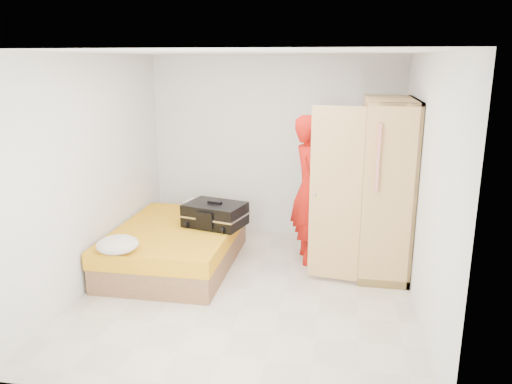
% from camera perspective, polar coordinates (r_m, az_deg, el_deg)
% --- Properties ---
extents(room, '(4.00, 4.02, 2.60)m').
position_cam_1_polar(room, '(5.33, -0.81, 1.55)').
color(room, beige).
rests_on(room, ground).
extents(bed, '(1.42, 2.02, 0.50)m').
position_cam_1_polar(bed, '(6.41, -9.14, -6.12)').
color(bed, olive).
rests_on(bed, ground).
extents(wardrobe, '(1.17, 1.20, 2.10)m').
position_cam_1_polar(wardrobe, '(6.17, 14.13, 0.05)').
color(wardrobe, tan).
rests_on(wardrobe, ground).
extents(person, '(0.61, 0.78, 1.88)m').
position_cam_1_polar(person, '(6.34, 6.14, 0.28)').
color(person, red).
rests_on(person, ground).
extents(suitcase, '(0.84, 0.70, 0.32)m').
position_cam_1_polar(suitcase, '(6.31, -4.71, -2.58)').
color(suitcase, black).
rests_on(suitcase, bed).
extents(round_cushion, '(0.46, 0.46, 0.17)m').
position_cam_1_polar(round_cushion, '(5.65, -15.54, -5.81)').
color(round_cushion, white).
rests_on(round_cushion, bed).
extents(pillow, '(0.61, 0.35, 0.11)m').
position_cam_1_polar(pillow, '(7.04, -5.70, -1.51)').
color(pillow, white).
rests_on(pillow, bed).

